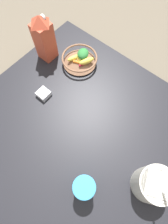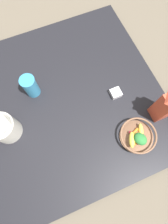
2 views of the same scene
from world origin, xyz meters
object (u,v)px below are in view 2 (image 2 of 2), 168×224
Objects in this scene: spice_jar at (116,93)px; milk_carton at (167,106)px; fruit_bowl at (138,136)px; yogurt_tub at (4,128)px; drinking_cup at (30,86)px.

milk_carton is at bearing -50.28° from spice_jar.
fruit_bowl is at bearing -91.88° from spice_jar.
fruit_bowl is 0.71× the size of yogurt_tub.
spice_jar is (0.01, 0.27, -0.02)m from fruit_bowl.
fruit_bowl is at bearing -47.88° from drinking_cup.
fruit_bowl is 0.63m from drinking_cup.
yogurt_tub is 1.90× the size of drinking_cup.
fruit_bowl is 0.21m from milk_carton.
yogurt_tub reaches higher than milk_carton.
spice_jar is (0.43, -0.20, -0.06)m from drinking_cup.
spice_jar is at bearing 129.72° from milk_carton.
drinking_cup is (0.19, 0.17, 0.00)m from yogurt_tub.
drinking_cup is at bearing 132.12° from fruit_bowl.
fruit_bowl is at bearing -156.81° from milk_carton.
drinking_cup is at bearing 155.44° from spice_jar.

